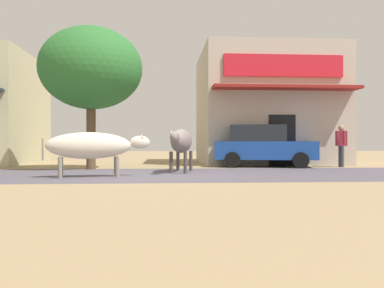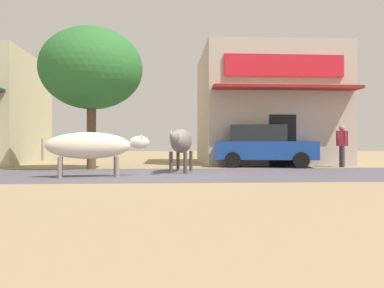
{
  "view_description": "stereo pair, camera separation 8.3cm",
  "coord_description": "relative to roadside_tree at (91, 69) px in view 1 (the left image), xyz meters",
  "views": [
    {
      "loc": [
        0.31,
        -12.04,
        0.9
      ],
      "look_at": [
        1.26,
        1.19,
        0.9
      ],
      "focal_mm": 37.85,
      "sensor_mm": 36.0,
      "label": 1
    },
    {
      "loc": [
        0.39,
        -12.04,
        0.9
      ],
      "look_at": [
        1.26,
        1.19,
        0.9
      ],
      "focal_mm": 37.85,
      "sensor_mm": 36.0,
      "label": 2
    }
  ],
  "objects": [
    {
      "name": "ground",
      "position": [
        2.25,
        -2.61,
        -3.59
      ],
      "size": [
        80.0,
        80.0,
        0.0
      ],
      "primitive_type": "plane",
      "color": "#9C835C"
    },
    {
      "name": "cow_near_brown",
      "position": [
        0.61,
        -3.45,
        -2.74
      ],
      "size": [
        2.86,
        1.12,
        1.22
      ],
      "color": "beige",
      "rests_on": "ground"
    },
    {
      "name": "asphalt_road",
      "position": [
        2.25,
        -2.61,
        -3.59
      ],
      "size": [
        72.0,
        5.5,
        0.0
      ],
      "primitive_type": "cube",
      "color": "#544F5A",
      "rests_on": "ground"
    },
    {
      "name": "storefront_right_club",
      "position": [
        7.49,
        4.54,
        -0.95
      ],
      "size": [
        6.18,
        6.86,
        5.26
      ],
      "color": "#B8AA9B",
      "rests_on": "ground"
    },
    {
      "name": "pedestrian_by_shop",
      "position": [
        9.54,
        0.74,
        -2.63
      ],
      "size": [
        0.45,
        0.61,
        1.64
      ],
      "color": "#3F3F47",
      "rests_on": "ground"
    },
    {
      "name": "parked_hatchback_car",
      "position": [
        6.51,
        1.11,
        -2.75
      ],
      "size": [
        4.15,
        2.51,
        1.64
      ],
      "color": "#1A449C",
      "rests_on": "ground"
    },
    {
      "name": "roadside_tree",
      "position": [
        0.0,
        0.0,
        0.0
      ],
      "size": [
        3.65,
        3.65,
        5.07
      ],
      "color": "brown",
      "rests_on": "ground"
    },
    {
      "name": "cow_far_dark",
      "position": [
        3.14,
        -1.72,
        -2.61
      ],
      "size": [
        1.01,
        2.59,
        1.38
      ],
      "color": "slate",
      "rests_on": "ground"
    }
  ]
}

